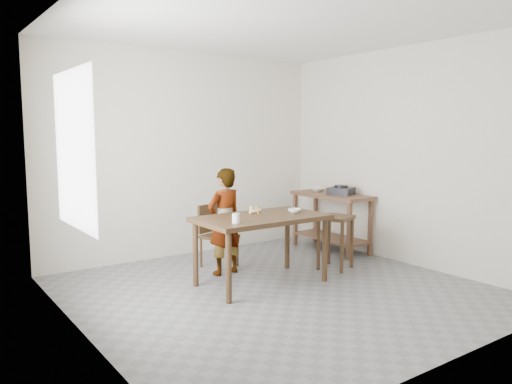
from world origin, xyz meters
TOP-DOWN VIEW (x-y plane):
  - floor at (0.00, 0.00)m, footprint 4.00×4.00m
  - ceiling at (0.00, 0.00)m, footprint 4.00×4.00m
  - wall_back at (0.00, 2.02)m, footprint 4.00×0.04m
  - wall_front at (0.00, -2.02)m, footprint 4.00×0.04m
  - wall_left at (-2.02, 0.00)m, footprint 0.04×4.00m
  - wall_right at (2.02, 0.00)m, footprint 0.04×4.00m
  - window_pane at (-1.97, 0.20)m, footprint 0.02×1.10m
  - dining_table at (0.00, 0.30)m, footprint 1.40×0.80m
  - prep_counter at (1.72, 1.00)m, footprint 0.50×1.20m
  - child at (-0.12, 0.86)m, footprint 0.48×0.34m
  - dining_chair at (-0.01, 1.16)m, footprint 0.46×0.46m
  - stool at (1.09, 0.27)m, footprint 0.48×0.48m
  - glass_tumbler at (-0.45, 0.10)m, footprint 0.09×0.09m
  - small_bowl at (0.43, 0.25)m, footprint 0.19×0.19m
  - banana at (0.05, 0.49)m, footprint 0.16×0.11m
  - serving_bowl at (1.72, 1.30)m, footprint 0.21×0.21m
  - gas_burner at (1.73, 0.83)m, footprint 0.40×0.40m

SIDE VIEW (x-z plane):
  - floor at x=0.00m, z-range -0.04..0.00m
  - stool at x=1.09m, z-range 0.00..0.65m
  - dining_table at x=0.00m, z-range 0.00..0.75m
  - dining_chair at x=-0.01m, z-range 0.00..0.76m
  - prep_counter at x=1.72m, z-range 0.00..0.80m
  - child at x=-0.12m, z-range 0.00..1.24m
  - small_bowl at x=0.43m, z-range 0.75..0.80m
  - banana at x=0.05m, z-range 0.75..0.81m
  - glass_tumbler at x=-0.45m, z-range 0.75..0.85m
  - serving_bowl at x=1.72m, z-range 0.80..0.85m
  - gas_burner at x=1.73m, z-range 0.80..0.90m
  - wall_back at x=0.00m, z-range 0.00..2.70m
  - wall_front at x=0.00m, z-range 0.00..2.70m
  - wall_left at x=-2.02m, z-range 0.00..2.70m
  - wall_right at x=2.02m, z-range 0.00..2.70m
  - window_pane at x=-1.97m, z-range 0.85..2.15m
  - ceiling at x=0.00m, z-range 2.70..2.74m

